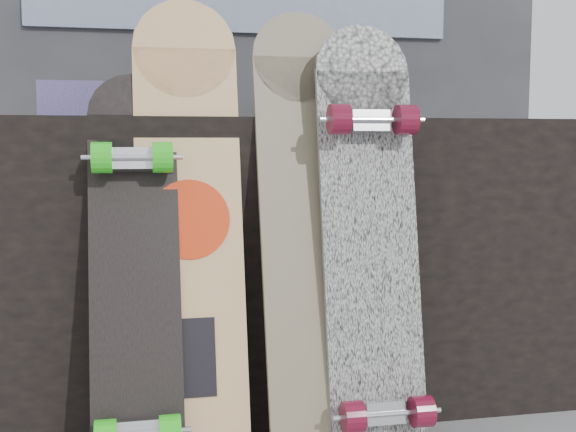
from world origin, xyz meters
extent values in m
cube|color=black|center=(0.00, 0.50, 0.40)|extent=(1.60, 0.60, 0.80)
cube|color=#323237|center=(0.00, 1.35, 1.10)|extent=(2.40, 0.20, 2.20)
cube|color=navy|center=(-0.57, 0.52, 0.85)|extent=(0.18, 0.12, 0.10)
cube|color=navy|center=(0.24, 0.59, 0.86)|extent=(0.14, 0.14, 0.12)
cube|color=#D1B78C|center=(0.07, 0.54, 0.83)|extent=(0.22, 0.10, 0.06)
cube|color=tan|center=(-0.29, 0.14, 0.48)|extent=(0.25, 0.25, 0.97)
cylinder|color=tan|center=(-0.29, 0.26, 0.96)|extent=(0.25, 0.07, 0.24)
cylinder|color=red|center=(-0.29, 0.15, 0.56)|extent=(0.19, 0.05, 0.18)
cube|color=black|center=(-0.29, 0.08, 0.25)|extent=(0.10, 0.04, 0.17)
cube|color=tan|center=(-0.01, 0.11, 0.47)|extent=(0.24, 0.27, 0.95)
cylinder|color=tan|center=(-0.01, 0.24, 0.95)|extent=(0.24, 0.08, 0.23)
cube|color=silver|center=(0.12, 0.07, 0.45)|extent=(0.23, 0.19, 0.91)
cylinder|color=silver|center=(0.12, 0.16, 0.91)|extent=(0.23, 0.06, 0.23)
cube|color=silver|center=(0.12, -0.04, 0.13)|extent=(0.09, 0.04, 0.05)
cylinder|color=maroon|center=(0.04, -0.06, 0.14)|extent=(0.05, 0.07, 0.07)
cylinder|color=maroon|center=(0.20, -0.06, 0.14)|extent=(0.04, 0.07, 0.07)
cube|color=silver|center=(0.12, 0.09, 0.79)|extent=(0.09, 0.04, 0.05)
cylinder|color=maroon|center=(0.04, 0.07, 0.79)|extent=(0.05, 0.07, 0.07)
cylinder|color=maroon|center=(0.20, 0.07, 0.79)|extent=(0.04, 0.07, 0.07)
cube|color=black|center=(-0.42, 0.11, 0.40)|extent=(0.20, 0.24, 0.80)
cylinder|color=black|center=(-0.42, 0.22, 0.80)|extent=(0.20, 0.07, 0.20)
cylinder|color=#2AD41D|center=(-0.35, -0.03, 0.13)|extent=(0.05, 0.07, 0.07)
cube|color=silver|center=(-0.42, 0.15, 0.70)|extent=(0.09, 0.04, 0.06)
cylinder|color=#2AD41D|center=(-0.49, 0.13, 0.71)|extent=(0.04, 0.07, 0.07)
cylinder|color=#2AD41D|center=(-0.35, 0.13, 0.71)|extent=(0.05, 0.07, 0.07)
camera|label=1|loc=(-0.41, -1.52, 0.74)|focal=45.00mm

